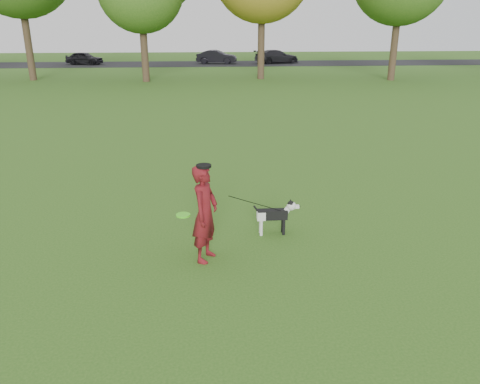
{
  "coord_description": "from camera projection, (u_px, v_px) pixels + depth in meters",
  "views": [
    {
      "loc": [
        -0.2,
        -7.56,
        3.76
      ],
      "look_at": [
        0.41,
        0.18,
        0.95
      ],
      "focal_mm": 35.0,
      "sensor_mm": 36.0,
      "label": 1
    }
  ],
  "objects": [
    {
      "name": "road",
      "position": [
        204.0,
        64.0,
        45.88
      ],
      "size": [
        120.0,
        7.0,
        0.02
      ],
      "primitive_type": "cube",
      "color": "black",
      "rests_on": "ground"
    },
    {
      "name": "car_left",
      "position": [
        84.0,
        58.0,
        44.82
      ],
      "size": [
        3.73,
        2.23,
        1.19
      ],
      "primitive_type": "imported",
      "rotation": [
        0.0,
        0.0,
        1.32
      ],
      "color": "black",
      "rests_on": "road"
    },
    {
      "name": "car_right",
      "position": [
        277.0,
        57.0,
        46.2
      ],
      "size": [
        4.72,
        2.9,
        1.28
      ],
      "primitive_type": "imported",
      "rotation": [
        0.0,
        0.0,
        1.84
      ],
      "color": "#232128",
      "rests_on": "road"
    },
    {
      "name": "ground",
      "position": [
        218.0,
        246.0,
        8.39
      ],
      "size": [
        120.0,
        120.0,
        0.0
      ],
      "primitive_type": "plane",
      "color": "#285116",
      "rests_on": "ground"
    },
    {
      "name": "man",
      "position": [
        205.0,
        214.0,
        7.65
      ],
      "size": [
        0.6,
        0.71,
        1.65
      ],
      "primitive_type": "imported",
      "rotation": [
        0.0,
        0.0,
        1.16
      ],
      "color": "#5E120D",
      "rests_on": "ground"
    },
    {
      "name": "man_held_items",
      "position": [
        257.0,
        204.0,
        8.12
      ],
      "size": [
        1.91,
        1.17,
        1.21
      ],
      "color": "#4AE01C",
      "rests_on": "ground"
    },
    {
      "name": "dog",
      "position": [
        276.0,
        213.0,
        8.73
      ],
      "size": [
        0.89,
        0.18,
        0.68
      ],
      "color": "black",
      "rests_on": "ground"
    },
    {
      "name": "car_mid",
      "position": [
        217.0,
        57.0,
        45.75
      ],
      "size": [
        4.07,
        2.06,
        1.28
      ],
      "primitive_type": "imported",
      "rotation": [
        0.0,
        0.0,
        1.38
      ],
      "color": "black",
      "rests_on": "road"
    }
  ]
}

